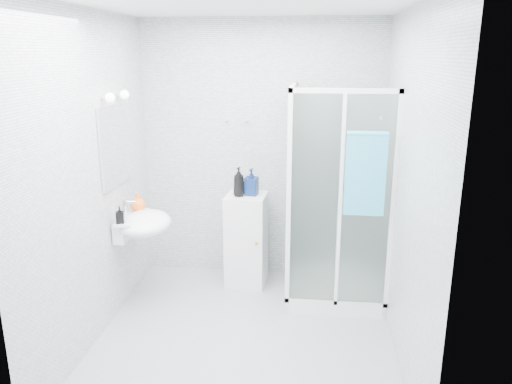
# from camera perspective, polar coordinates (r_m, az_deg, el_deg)

# --- Properties ---
(room) EXTENTS (2.40, 2.60, 2.60)m
(room) POSITION_cam_1_polar(r_m,az_deg,el_deg) (3.78, -1.35, 0.80)
(room) COLOR silver
(room) RESTS_ON ground
(shower_enclosure) EXTENTS (0.90, 0.95, 2.00)m
(shower_enclosure) POSITION_cam_1_polar(r_m,az_deg,el_deg) (4.75, 8.07, -7.06)
(shower_enclosure) COLOR white
(shower_enclosure) RESTS_ON ground
(wall_basin) EXTENTS (0.46, 0.56, 0.35)m
(wall_basin) POSITION_cam_1_polar(r_m,az_deg,el_deg) (4.58, -12.87, -3.53)
(wall_basin) COLOR white
(wall_basin) RESTS_ON ground
(mirror) EXTENTS (0.02, 0.60, 0.70)m
(mirror) POSITION_cam_1_polar(r_m,az_deg,el_deg) (4.48, -15.83, 5.15)
(mirror) COLOR white
(mirror) RESTS_ON room
(vanity_lights) EXTENTS (0.10, 0.40, 0.08)m
(vanity_lights) POSITION_cam_1_polar(r_m,az_deg,el_deg) (4.40, -15.63, 10.53)
(vanity_lights) COLOR silver
(vanity_lights) RESTS_ON room
(wall_hooks) EXTENTS (0.23, 0.06, 0.03)m
(wall_hooks) POSITION_cam_1_polar(r_m,az_deg,el_deg) (4.98, -2.27, 8.12)
(wall_hooks) COLOR silver
(wall_hooks) RESTS_ON room
(storage_cabinet) EXTENTS (0.41, 0.42, 0.93)m
(storage_cabinet) POSITION_cam_1_polar(r_m,az_deg,el_deg) (5.01, -1.11, -5.48)
(storage_cabinet) COLOR white
(storage_cabinet) RESTS_ON ground
(hand_towel) EXTENTS (0.33, 0.05, 0.70)m
(hand_towel) POSITION_cam_1_polar(r_m,az_deg,el_deg) (4.12, 12.41, 2.25)
(hand_towel) COLOR #35A5CB
(hand_towel) RESTS_ON shower_enclosure
(shampoo_bottle_a) EXTENTS (0.12, 0.13, 0.29)m
(shampoo_bottle_a) POSITION_cam_1_polar(r_m,az_deg,el_deg) (4.78, -1.98, 1.18)
(shampoo_bottle_a) COLOR black
(shampoo_bottle_a) RESTS_ON storage_cabinet
(shampoo_bottle_b) EXTENTS (0.14, 0.14, 0.26)m
(shampoo_bottle_b) POSITION_cam_1_polar(r_m,az_deg,el_deg) (4.82, -0.53, 1.16)
(shampoo_bottle_b) COLOR #0D2051
(shampoo_bottle_b) RESTS_ON storage_cabinet
(soap_dispenser_orange) EXTENTS (0.16, 0.16, 0.18)m
(soap_dispenser_orange) POSITION_cam_1_polar(r_m,az_deg,el_deg) (4.69, -13.37, -1.13)
(soap_dispenser_orange) COLOR orange
(soap_dispenser_orange) RESTS_ON wall_basin
(soap_dispenser_black) EXTENTS (0.08, 0.08, 0.15)m
(soap_dispenser_black) POSITION_cam_1_polar(r_m,az_deg,el_deg) (4.41, -15.30, -2.53)
(soap_dispenser_black) COLOR black
(soap_dispenser_black) RESTS_ON wall_basin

